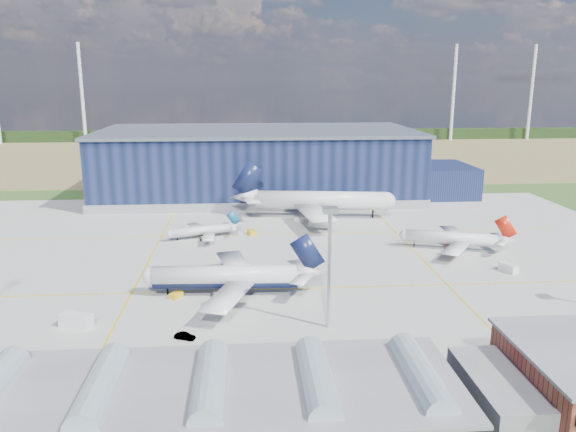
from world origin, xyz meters
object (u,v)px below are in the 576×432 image
object	(u,v)px
gse_van_b	(508,268)
gse_tug_c	(252,232)
hangar	(265,166)
airliner_navy	(225,265)
car_b	(185,336)
light_mast_center	(330,248)
gse_van_a	(76,320)
airliner_regional	(201,226)
gse_cart_b	(300,219)
airliner_red	(452,232)
car_a	(546,357)
airliner_widebody	(321,191)
gse_cart_a	(247,271)
gse_tug_b	(176,295)

from	to	relation	value
gse_van_b	gse_tug_c	size ratio (longest dim) A/B	1.42
hangar	airliner_navy	world-z (taller)	hangar
hangar	car_b	xyz separation A→B (m)	(-19.01, -128.03, -10.99)
gse_van_b	gse_tug_c	xyz separation A→B (m)	(-61.12, 37.97, -0.34)
gse_van_b	gse_tug_c	distance (m)	71.95
light_mast_center	gse_van_a	bearing A→B (deg)	175.63
light_mast_center	airliner_regional	distance (m)	69.44
gse_van_a	gse_cart_b	bearing A→B (deg)	-12.40
airliner_red	hangar	bearing A→B (deg)	-40.45
car_a	gse_van_b	bearing A→B (deg)	-25.57
airliner_widebody	car_a	size ratio (longest dim) A/B	14.00
airliner_widebody	airliner_red	bearing A→B (deg)	-44.29
light_mast_center	car_b	size ratio (longest dim) A/B	6.08
gse_cart_a	gse_van_a	bearing A→B (deg)	-146.73
airliner_navy	airliner_red	bearing A→B (deg)	-151.88
gse_van_a	car_a	distance (m)	83.18
gse_tug_b	gse_cart_b	world-z (taller)	gse_cart_b
gse_van_b	gse_cart_b	size ratio (longest dim) A/B	1.42
airliner_regional	gse_van_b	size ratio (longest dim) A/B	4.95
light_mast_center	gse_van_b	world-z (taller)	light_mast_center
light_mast_center	gse_cart_b	size ratio (longest dim) A/B	7.20
gse_van_a	car_a	bearing A→B (deg)	-82.80
airliner_red	gse_tug_c	distance (m)	57.23
airliner_red	gse_cart_a	size ratio (longest dim) A/B	9.43
airliner_widebody	car_b	distance (m)	95.63
gse_van_a	gse_tug_c	distance (m)	70.20
light_mast_center	gse_tug_c	bearing A→B (deg)	101.67
gse_van_b	car_b	bearing A→B (deg)	178.73
gse_tug_b	car_b	bearing A→B (deg)	-46.68
airliner_red	car_a	world-z (taller)	airliner_red
car_b	light_mast_center	bearing A→B (deg)	-61.51
airliner_navy	car_b	size ratio (longest dim) A/B	10.57
hangar	car_b	size ratio (longest dim) A/B	38.30
airliner_regional	gse_tug_b	bearing A→B (deg)	69.60
gse_tug_b	gse_van_a	bearing A→B (deg)	-110.21
airliner_regional	gse_van_b	distance (m)	83.58
gse_van_a	gse_tug_b	bearing A→B (deg)	-32.00
hangar	airliner_red	distance (m)	92.13
gse_cart_a	gse_van_b	distance (m)	62.79
gse_cart_a	light_mast_center	bearing A→B (deg)	-70.94
hangar	gse_van_b	xyz separation A→B (m)	(54.83, -97.51, -10.57)
gse_tug_b	car_b	xyz separation A→B (m)	(3.87, -19.83, 0.03)
airliner_navy	gse_van_a	world-z (taller)	airliner_navy
hangar	car_a	bearing A→B (deg)	-73.67
airliner_regional	car_b	xyz separation A→B (m)	(1.98, -65.59, -3.05)
gse_tug_c	gse_cart_b	xyz separation A→B (m)	(15.89, 14.81, -0.01)
hangar	gse_cart_a	world-z (taller)	hangar
gse_van_a	light_mast_center	bearing A→B (deg)	-73.89
airliner_red	car_a	size ratio (longest dim) A/B	7.78
gse_tug_c	gse_cart_b	world-z (taller)	gse_tug_c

